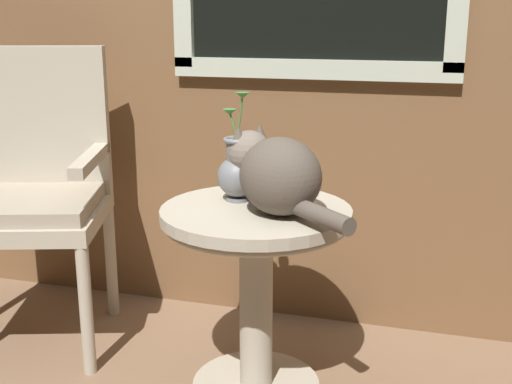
% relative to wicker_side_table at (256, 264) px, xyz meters
% --- Properties ---
extents(wicker_side_table, '(0.58, 0.58, 0.62)m').
position_rel_wicker_side_table_xyz_m(wicker_side_table, '(0.00, 0.00, 0.00)').
color(wicker_side_table, '#B2A893').
rests_on(wicker_side_table, ground_plane).
extents(wicker_chair, '(0.66, 0.64, 1.07)m').
position_rel_wicker_side_table_xyz_m(wicker_chair, '(-0.90, 0.16, 0.16)').
color(wicker_chair, '#B2A893').
rests_on(wicker_chair, ground_plane).
extents(cat, '(0.44, 0.41, 0.24)m').
position_rel_wicker_side_table_xyz_m(cat, '(0.07, -0.02, 0.30)').
color(cat, brown).
rests_on(cat, wicker_side_table).
extents(pewter_vase_with_ivy, '(0.13, 0.13, 0.34)m').
position_rel_wicker_side_table_xyz_m(pewter_vase_with_ivy, '(-0.08, 0.07, 0.28)').
color(pewter_vase_with_ivy, slate).
rests_on(pewter_vase_with_ivy, wicker_side_table).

